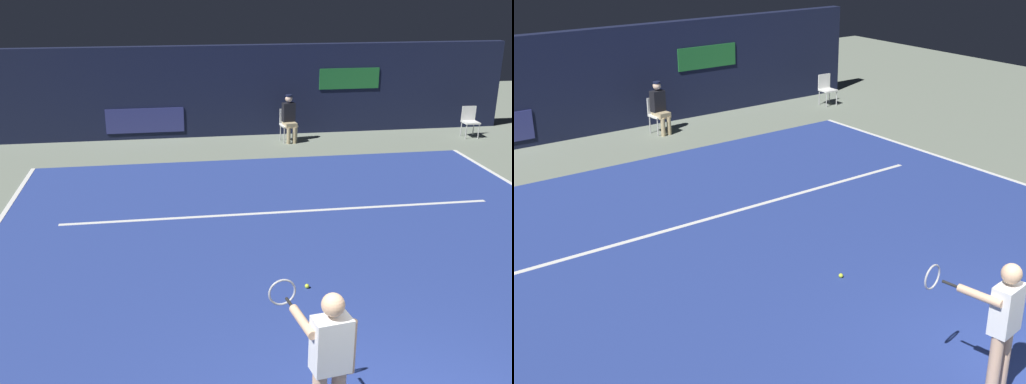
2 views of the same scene
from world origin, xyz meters
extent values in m
plane|color=gray|center=(0.00, 4.74, 0.00)|extent=(32.30, 32.30, 0.00)
cube|color=navy|center=(0.00, 4.74, 0.01)|extent=(11.00, 11.48, 0.01)
cube|color=white|center=(5.45, 4.74, 0.01)|extent=(0.10, 11.48, 0.01)
cube|color=white|center=(0.00, 6.75, 0.01)|extent=(8.58, 0.10, 0.01)
cube|color=#141933|center=(0.00, 13.11, 1.30)|extent=(15.92, 0.30, 2.60)
cube|color=#1E6B2D|center=(3.18, 12.95, 1.60)|extent=(1.80, 0.04, 0.60)
cylinder|color=#DBAD89|center=(-0.67, 0.54, 0.46)|extent=(0.14, 0.14, 0.92)
cylinder|color=#DBAD89|center=(-0.87, 0.51, 0.46)|extent=(0.14, 0.14, 0.92)
cube|color=white|center=(-0.77, 0.53, 1.20)|extent=(0.39, 0.27, 0.56)
sphere|color=#DBAD89|center=(-0.77, 0.53, 1.62)|extent=(0.22, 0.22, 0.22)
cylinder|color=#DBAD89|center=(-1.00, 0.71, 1.35)|extent=(0.16, 0.51, 0.09)
cylinder|color=#DBAD89|center=(-0.56, 0.58, 1.12)|extent=(0.09, 0.09, 0.56)
cylinder|color=black|center=(-1.05, 1.01, 1.35)|extent=(0.08, 0.30, 0.03)
torus|color=#B2B2B7|center=(-1.09, 1.29, 1.35)|extent=(0.30, 0.07, 0.30)
cube|color=white|center=(1.23, 12.12, 0.46)|extent=(0.49, 0.45, 0.04)
cube|color=white|center=(1.20, 12.32, 0.69)|extent=(0.42, 0.08, 0.42)
cylinder|color=#B2B2B7|center=(1.06, 11.93, 0.23)|extent=(0.03, 0.03, 0.46)
cylinder|color=#B2B2B7|center=(1.43, 11.98, 0.23)|extent=(0.03, 0.03, 0.46)
cylinder|color=#B2B2B7|center=(1.02, 12.27, 0.23)|extent=(0.03, 0.03, 0.46)
cylinder|color=#B2B2B7|center=(1.39, 12.31, 0.23)|extent=(0.03, 0.03, 0.46)
cube|color=tan|center=(1.24, 12.04, 0.50)|extent=(0.37, 0.44, 0.14)
cylinder|color=tan|center=(1.17, 11.85, 0.23)|extent=(0.11, 0.11, 0.46)
cylinder|color=tan|center=(1.35, 11.88, 0.23)|extent=(0.11, 0.11, 0.46)
cube|color=black|center=(1.22, 12.16, 0.83)|extent=(0.36, 0.26, 0.52)
sphere|color=beige|center=(1.22, 12.16, 1.21)|extent=(0.20, 0.20, 0.20)
cylinder|color=#141933|center=(1.22, 12.16, 1.30)|extent=(0.19, 0.19, 0.04)
cube|color=white|center=(6.53, 11.76, 0.44)|extent=(0.46, 0.42, 0.04)
cube|color=white|center=(6.54, 11.96, 0.67)|extent=(0.42, 0.05, 0.42)
cylinder|color=#B2B2B7|center=(6.33, 11.60, 0.22)|extent=(0.03, 0.03, 0.44)
cylinder|color=#B2B2B7|center=(6.70, 11.59, 0.22)|extent=(0.03, 0.03, 0.44)
cylinder|color=#B2B2B7|center=(6.35, 11.94, 0.22)|extent=(0.03, 0.03, 0.44)
cylinder|color=#B2B2B7|center=(6.72, 11.93, 0.22)|extent=(0.03, 0.03, 0.44)
sphere|color=#CCE033|center=(-0.22, 3.69, 0.05)|extent=(0.07, 0.07, 0.07)
camera|label=1|loc=(-2.17, -4.04, 4.41)|focal=41.94mm
camera|label=2|loc=(-6.57, -3.08, 5.03)|focal=48.47mm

